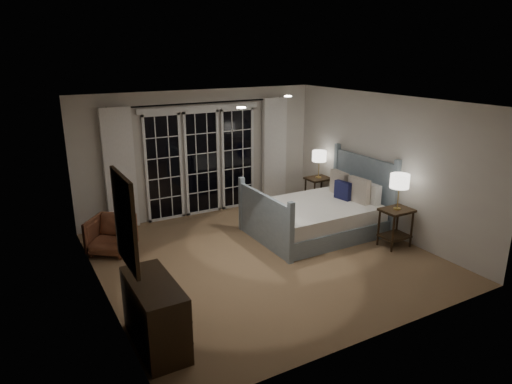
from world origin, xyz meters
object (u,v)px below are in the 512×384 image
nightstand_left (396,222)px  bed (319,215)px  nightstand_right (318,188)px  armchair (111,235)px  lamp_right (319,156)px  lamp_left (400,181)px  dresser (155,314)px

nightstand_left → bed: bearing=123.6°
nightstand_right → armchair: bearing=-177.7°
nightstand_left → armchair: nightstand_left is taller
nightstand_right → lamp_right: (0.00, -0.00, 0.68)m
nightstand_left → nightstand_right: bearing=87.7°
lamp_left → armchair: bearing=153.6°
lamp_right → armchair: size_ratio=0.86×
lamp_left → lamp_right: 2.30m
nightstand_right → lamp_right: 0.68m
nightstand_left → armchair: (-4.27, 2.12, -0.14)m
bed → dresser: (-3.64, -1.80, 0.06)m
nightstand_left → lamp_right: lamp_right is taller
bed → lamp_right: 1.63m
lamp_right → dresser: (-4.49, -2.96, -0.72)m
nightstand_left → armchair: size_ratio=1.00×
armchair → dresser: dresser is taller
nightstand_left → armchair: 4.77m
lamp_left → dresser: (-4.40, -0.66, -0.76)m
nightstand_right → lamp_right: lamp_right is taller
bed → armchair: size_ratio=3.38×
nightstand_left → armchair: bearing=153.6°
bed → nightstand_left: bed is taller
armchair → lamp_left: bearing=12.0°
nightstand_left → lamp_right: 2.40m
bed → lamp_left: (0.76, -1.14, 0.82)m
armchair → dresser: (-0.13, -2.79, 0.09)m
lamp_right → armchair: bearing=-177.7°
lamp_left → dresser: 4.52m
nightstand_right → dresser: (-4.49, -2.96, -0.03)m
nightstand_right → dresser: 5.38m
bed → dresser: 4.07m
lamp_left → lamp_right: (0.09, 2.30, -0.04)m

